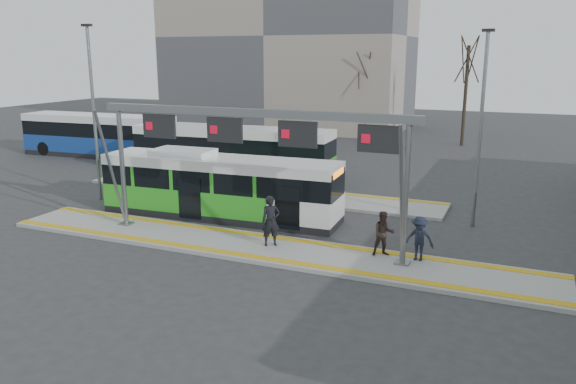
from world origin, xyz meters
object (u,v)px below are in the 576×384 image
(passenger_a, at_px, (271,221))
(passenger_c, at_px, (419,239))
(gantry, at_px, (251,137))
(hero_bus, at_px, (219,187))
(passenger_b, at_px, (384,234))

(passenger_a, height_order, passenger_c, passenger_a)
(gantry, relative_size, passenger_a, 6.69)
(passenger_c, bearing_deg, passenger_a, -172.93)
(hero_bus, relative_size, passenger_c, 6.94)
(hero_bus, xyz_separation_m, passenger_a, (4.02, -3.10, -0.28))
(gantry, xyz_separation_m, passenger_a, (0.79, -0.01, -3.18))
(hero_bus, height_order, passenger_b, hero_bus)
(passenger_c, bearing_deg, passenger_b, -179.02)
(passenger_b, relative_size, passenger_c, 1.02)
(gantry, height_order, passenger_a, gantry)
(hero_bus, distance_m, passenger_b, 8.64)
(passenger_a, xyz_separation_m, passenger_c, (5.52, 0.60, -0.16))
(passenger_b, distance_m, passenger_c, 1.28)
(passenger_a, relative_size, passenger_b, 1.18)
(passenger_b, bearing_deg, passenger_a, 159.72)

